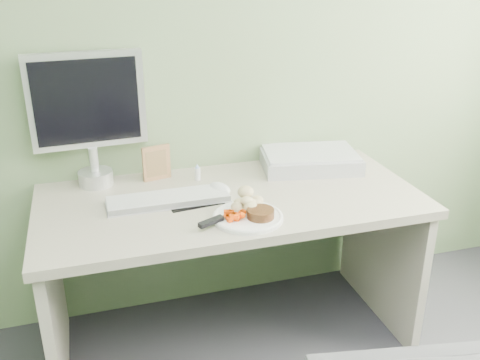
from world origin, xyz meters
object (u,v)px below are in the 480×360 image
object	(u,v)px
scanner	(310,161)
monitor	(88,112)
desk	(231,235)
plate	(248,217)

from	to	relation	value
scanner	monitor	distance (m)	1.03
desk	scanner	distance (m)	0.55
plate	monitor	world-z (taller)	monitor
desk	plate	distance (m)	0.29
desk	plate	size ratio (longest dim) A/B	5.87
plate	monitor	bearing A→B (deg)	135.51
desk	scanner	bearing A→B (deg)	25.46
desk	plate	world-z (taller)	plate
desk	scanner	size ratio (longest dim) A/B	3.56
plate	monitor	xyz separation A→B (m)	(-0.54, 0.53, 0.32)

